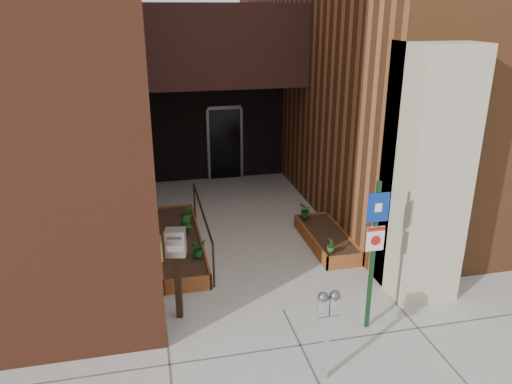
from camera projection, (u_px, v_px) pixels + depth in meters
ground at (283, 309)px, 8.61m from camera, size 80.00×80.00×0.00m
architecture at (209, 4)px, 13.13m from camera, size 20.00×14.60×10.00m
planter_left at (180, 243)px, 10.71m from camera, size 0.90×3.60×0.30m
planter_right at (326, 239)px, 10.90m from camera, size 0.80×2.20×0.30m
handrail at (202, 216)px, 10.55m from camera, size 0.04×3.34×0.90m
parking_meter at (328, 312)px, 6.64m from camera, size 0.31×0.15×1.40m
sign_post at (374, 241)px, 7.60m from camera, size 0.34×0.08×2.52m
payment_dropbox at (176, 255)px, 8.01m from camera, size 0.36×0.30×1.61m
shrub_left_a at (198, 248)px, 9.76m from camera, size 0.44×0.44×0.35m
shrub_left_b at (187, 225)px, 10.76m from camera, size 0.29×0.29×0.38m
shrub_left_c at (183, 221)px, 10.92m from camera, size 0.28×0.28×0.41m
shrub_left_d at (189, 212)px, 11.46m from camera, size 0.25×0.25×0.34m
shrub_right_a at (331, 245)px, 9.92m from camera, size 0.17×0.17×0.29m
shrub_right_b at (305, 214)px, 11.44m from camera, size 0.20×0.20×0.30m
shrub_right_c at (305, 211)px, 11.56m from camera, size 0.40×0.40×0.33m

